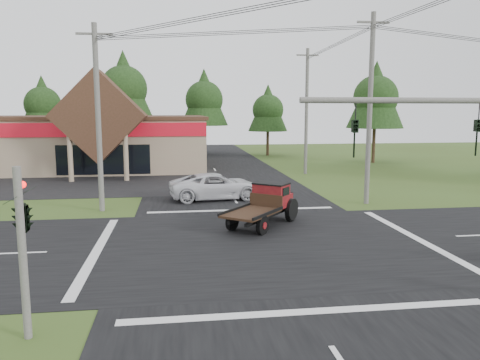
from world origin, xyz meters
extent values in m
plane|color=#3B4F1C|center=(0.00, 0.00, 0.00)|extent=(120.00, 120.00, 0.00)
cube|color=black|center=(0.00, 0.00, 0.01)|extent=(12.00, 120.00, 0.02)
cube|color=black|center=(0.00, 0.00, 0.01)|extent=(120.00, 12.00, 0.02)
cube|color=black|center=(-14.00, 19.00, 0.01)|extent=(28.00, 14.00, 0.02)
cube|color=#9E816B|center=(-16.00, 30.00, 2.50)|extent=(30.00, 15.00, 5.00)
cube|color=#3E2919|center=(-16.00, 30.00, 5.05)|extent=(30.40, 15.40, 0.30)
cube|color=#AB0D1B|center=(-16.00, 22.45, 4.10)|extent=(30.00, 0.12, 1.20)
cube|color=#3E2919|center=(-10.00, 21.50, 5.30)|extent=(7.78, 4.00, 7.78)
cylinder|color=#9E816B|center=(-12.20, 19.80, 2.00)|extent=(0.40, 0.40, 4.00)
cylinder|color=#9E816B|center=(-7.80, 19.80, 2.00)|extent=(0.40, 0.40, 4.00)
cube|color=black|center=(-10.00, 22.48, 1.50)|extent=(8.00, 0.08, 2.60)
cylinder|color=#595651|center=(3.50, -7.50, 6.00)|extent=(8.00, 0.16, 0.16)
imported|color=black|center=(4.50, -7.50, 5.00)|extent=(0.16, 0.20, 1.00)
imported|color=black|center=(1.00, -7.50, 5.00)|extent=(0.16, 0.20, 1.00)
cylinder|color=#595651|center=(-7.50, -7.50, 2.20)|extent=(0.20, 0.20, 4.40)
imported|color=black|center=(-7.50, -7.30, 3.70)|extent=(0.53, 2.48, 1.00)
sphere|color=#FF0C0C|center=(-7.50, -7.15, 3.90)|extent=(0.18, 0.18, 0.18)
cylinder|color=#595651|center=(-8.00, 8.00, 5.25)|extent=(0.30, 0.30, 10.50)
cube|color=#595651|center=(-8.00, 8.00, 9.90)|extent=(2.00, 0.12, 0.12)
cylinder|color=#595651|center=(8.00, 8.00, 5.75)|extent=(0.30, 0.30, 11.50)
cube|color=#595651|center=(8.00, 8.00, 10.90)|extent=(2.00, 0.12, 0.12)
cylinder|color=#595651|center=(8.00, 22.00, 5.60)|extent=(0.30, 0.30, 11.20)
cube|color=#595651|center=(8.00, 22.00, 10.60)|extent=(2.00, 0.12, 0.12)
cylinder|color=#332316|center=(-20.00, 42.00, 1.75)|extent=(0.36, 0.36, 3.50)
cone|color=black|center=(-20.00, 42.00, 6.80)|extent=(5.60, 5.60, 6.60)
sphere|color=black|center=(-20.00, 42.00, 6.50)|extent=(4.40, 4.40, 4.40)
cylinder|color=#332316|center=(-10.00, 41.00, 2.27)|extent=(0.36, 0.36, 4.55)
cone|color=black|center=(-10.00, 41.00, 8.84)|extent=(7.28, 7.28, 8.58)
sphere|color=black|center=(-10.00, 41.00, 8.45)|extent=(5.72, 5.72, 5.72)
cylinder|color=#332316|center=(0.00, 42.00, 1.92)|extent=(0.36, 0.36, 3.85)
cone|color=black|center=(0.00, 42.00, 7.48)|extent=(6.16, 6.16, 7.26)
sphere|color=black|center=(0.00, 42.00, 7.15)|extent=(4.84, 4.84, 4.84)
cylinder|color=#332316|center=(8.00, 40.00, 1.57)|extent=(0.36, 0.36, 3.15)
cone|color=black|center=(8.00, 40.00, 6.12)|extent=(5.04, 5.04, 5.94)
sphere|color=black|center=(8.00, 40.00, 5.85)|extent=(3.96, 3.96, 3.96)
cylinder|color=#332316|center=(18.00, 30.00, 1.92)|extent=(0.36, 0.36, 3.85)
cone|color=black|center=(18.00, 30.00, 7.48)|extent=(6.16, 6.16, 7.26)
sphere|color=black|center=(18.00, 30.00, 7.15)|extent=(4.84, 4.84, 4.84)
imported|color=silver|center=(-1.13, 10.76, 0.85)|extent=(6.38, 3.50, 1.69)
camera|label=1|loc=(-3.66, -19.32, 5.73)|focal=35.00mm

